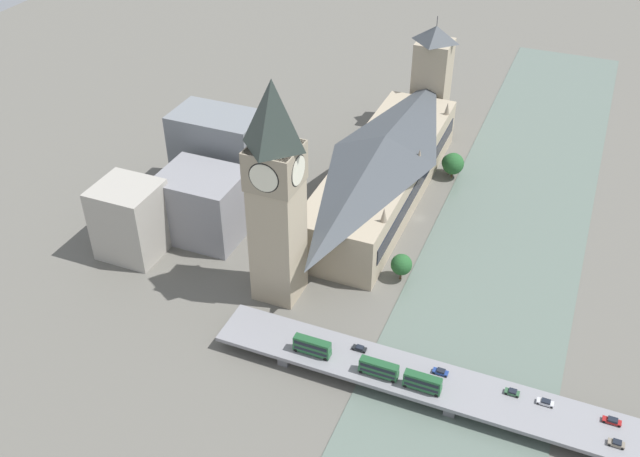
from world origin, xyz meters
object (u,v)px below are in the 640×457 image
Objects in this scene: clock_tower at (276,190)px; car_northbound_tail at (441,372)px; car_northbound_mid at (512,392)px; car_southbound_lead at (360,348)px; car_southbound_extra at (612,421)px; car_southbound_tail at (545,402)px; road_bridge at (456,390)px; victoria_tower at (432,77)px; double_decker_bus_rear at (422,382)px; double_decker_bus_mid at (312,346)px; double_decker_bus_lead at (379,368)px; parliament_hall at (384,168)px; car_southbound_mid at (616,443)px.

clock_tower reaches higher than car_northbound_tail.
car_northbound_mid is at bearing 165.93° from clock_tower.
car_southbound_lead is 0.87× the size of car_southbound_extra.
road_bridge is at bearing 8.50° from car_southbound_tail.
clock_tower is at bearing 84.37° from victoria_tower.
road_bridge is 14.39m from car_northbound_mid.
double_decker_bus_rear is 23.33m from car_northbound_mid.
double_decker_bus_mid reaches higher than car_northbound_tail.
clock_tower is 50.28m from car_southbound_lead.
double_decker_bus_lead is at bearing 24.01° from car_northbound_tail.
parliament_hall is 93.91m from double_decker_bus_lead.
double_decker_bus_lead is 10.53m from car_southbound_lead.
clock_tower is 83.99m from car_northbound_mid.
road_bridge is at bearing 107.94° from victoria_tower.
car_northbound_mid is 41.89m from car_southbound_lead.
clock_tower reaches higher than car_southbound_mid.
car_southbound_tail is (-27.34, -0.00, -0.01)m from car_northbound_tail.
clock_tower is 45.01m from double_decker_bus_mid.
car_northbound_tail reaches higher than road_bridge.
parliament_hall is 27.15× the size of car_southbound_mid.
car_northbound_mid is at bearing -14.27° from car_southbound_mid.
parliament_hall is at bearing -76.03° from car_southbound_lead.
road_bridge is 40.03m from car_southbound_mid.
car_southbound_mid is at bearing 175.53° from road_bridge.
clock_tower is at bearing -12.81° from car_southbound_tail.
double_decker_bus_rear is at bearing 8.95° from car_southbound_extra.
car_southbound_tail is (-50.30, 0.06, 0.05)m from car_southbound_lead.
car_northbound_mid is (-53.53, -6.26, -2.09)m from double_decker_bus_mid.
double_decker_bus_mid is (39.66, 2.77, 3.69)m from road_bridge.
parliament_hall is 9.87× the size of double_decker_bus_lead.
double_decker_bus_rear reaches higher than car_northbound_tail.
car_southbound_mid is at bearing 102.16° from car_southbound_extra.
victoria_tower is at bearing -60.00° from car_southbound_mid.
parliament_hall is 9.91× the size of double_decker_bus_mid.
double_decker_bus_lead is 16.72m from car_northbound_tail.
double_decker_bus_lead is 2.51× the size of car_southbound_tail.
double_decker_bus_rear is (-40.34, 89.68, -5.78)m from parliament_hall.
car_northbound_mid is at bearing -173.33° from double_decker_bus_mid.
double_decker_bus_rear reaches higher than car_southbound_extra.
clock_tower is 109.21m from car_southbound_mid.
clock_tower is 73.59m from road_bridge.
parliament_hall is 120.02m from car_southbound_extra.
double_decker_bus_mid is (-21.54, 25.08, -30.55)m from clock_tower.
car_southbound_extra is at bearing -179.81° from car_northbound_mid.
car_northbound_tail is 1.06× the size of car_southbound_lead.
car_southbound_extra reaches higher than car_southbound_tail.
car_northbound_mid is 0.89× the size of car_southbound_tail.
victoria_tower is 12.37× the size of car_southbound_lead.
car_northbound_tail is (-43.55, 146.78, -17.18)m from victoria_tower.
car_southbound_extra is at bearing -179.68° from car_northbound_tail.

